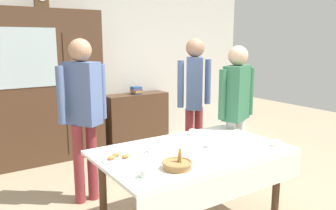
% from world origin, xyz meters
% --- Properties ---
extents(back_wall, '(6.40, 0.10, 2.70)m').
position_xyz_m(back_wall, '(0.00, 2.65, 1.35)').
color(back_wall, silver).
rests_on(back_wall, ground).
extents(dining_table, '(1.72, 1.07, 0.75)m').
position_xyz_m(dining_table, '(0.00, -0.24, 0.65)').
color(dining_table, '#4C3321').
rests_on(dining_table, ground).
extents(wall_cabinet, '(2.07, 0.46, 2.15)m').
position_xyz_m(wall_cabinet, '(-0.90, 2.35, 1.08)').
color(wall_cabinet, '#4C3321').
rests_on(wall_cabinet, ground).
extents(bookshelf_low, '(1.07, 0.35, 0.84)m').
position_xyz_m(bookshelf_low, '(0.82, 2.41, 0.42)').
color(bookshelf_low, '#4C3321').
rests_on(bookshelf_low, ground).
extents(book_stack, '(0.18, 0.21, 0.12)m').
position_xyz_m(book_stack, '(0.82, 2.41, 0.91)').
color(book_stack, '#2D5184').
rests_on(book_stack, bookshelf_low).
extents(tea_cup_back_edge, '(0.13, 0.13, 0.06)m').
position_xyz_m(tea_cup_back_edge, '(-0.68, -0.52, 0.77)').
color(tea_cup_back_edge, silver).
rests_on(tea_cup_back_edge, dining_table).
extents(tea_cup_mid_left, '(0.13, 0.13, 0.06)m').
position_xyz_m(tea_cup_mid_left, '(0.71, -0.57, 0.77)').
color(tea_cup_mid_left, white).
rests_on(tea_cup_mid_left, dining_table).
extents(tea_cup_near_left, '(0.13, 0.13, 0.06)m').
position_xyz_m(tea_cup_near_left, '(-0.35, -0.07, 0.77)').
color(tea_cup_near_left, white).
rests_on(tea_cup_near_left, dining_table).
extents(tea_cup_far_right, '(0.13, 0.13, 0.06)m').
position_xyz_m(tea_cup_far_right, '(0.29, 0.17, 0.78)').
color(tea_cup_far_right, white).
rests_on(tea_cup_far_right, dining_table).
extents(tea_cup_far_left, '(0.13, 0.13, 0.06)m').
position_xyz_m(tea_cup_far_left, '(0.16, -0.25, 0.78)').
color(tea_cup_far_left, white).
rests_on(tea_cup_far_left, dining_table).
extents(bread_basket, '(0.24, 0.24, 0.16)m').
position_xyz_m(bread_basket, '(-0.38, -0.51, 0.78)').
color(bread_basket, '#9E7542').
rests_on(bread_basket, dining_table).
extents(pastry_plate, '(0.28, 0.28, 0.05)m').
position_xyz_m(pastry_plate, '(-0.68, -0.08, 0.76)').
color(pastry_plate, white).
rests_on(pastry_plate, dining_table).
extents(spoon_mid_left, '(0.12, 0.02, 0.01)m').
position_xyz_m(spoon_mid_left, '(0.00, -0.50, 0.75)').
color(spoon_mid_left, silver).
rests_on(spoon_mid_left, dining_table).
extents(spoon_front_edge, '(0.12, 0.02, 0.01)m').
position_xyz_m(spoon_front_edge, '(0.44, -0.40, 0.75)').
color(spoon_front_edge, silver).
rests_on(spoon_front_edge, dining_table).
extents(spoon_far_right, '(0.12, 0.02, 0.01)m').
position_xyz_m(spoon_far_right, '(0.26, 0.01, 0.75)').
color(spoon_far_right, silver).
rests_on(spoon_far_right, dining_table).
extents(person_behind_table_right, '(0.52, 0.32, 1.67)m').
position_xyz_m(person_behind_table_right, '(0.94, 0.20, 1.02)').
color(person_behind_table_right, silver).
rests_on(person_behind_table_right, ground).
extents(person_behind_table_left, '(0.52, 0.41, 1.75)m').
position_xyz_m(person_behind_table_left, '(0.83, 0.84, 1.08)').
color(person_behind_table_left, '#933338').
rests_on(person_behind_table_left, ground).
extents(person_near_right_end, '(0.52, 0.41, 1.75)m').
position_xyz_m(person_near_right_end, '(-0.66, 0.82, 1.07)').
color(person_near_right_end, '#933338').
rests_on(person_near_right_end, ground).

